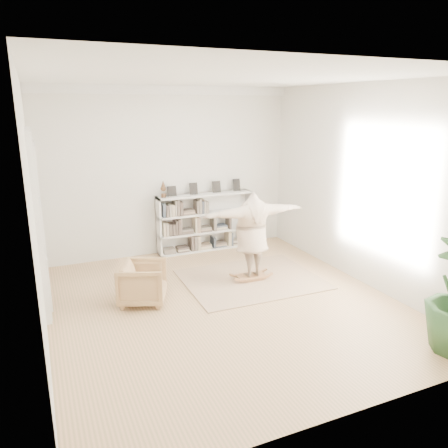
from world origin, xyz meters
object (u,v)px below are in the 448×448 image
bookshelf (205,223)px  armchair (143,283)px  rocker_board (251,276)px  person (252,232)px

bookshelf → armchair: 2.95m
bookshelf → armchair: bearing=-131.8°
bookshelf → rocker_board: (0.14, -2.06, -0.56)m
bookshelf → armchair: (-1.96, -2.19, -0.29)m
rocker_board → person: person is taller
bookshelf → armchair: bookshelf is taller
armchair → person: 2.18m
armchair → person: person is taller
rocker_board → person: size_ratio=0.28×
bookshelf → rocker_board: bearing=-86.1°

